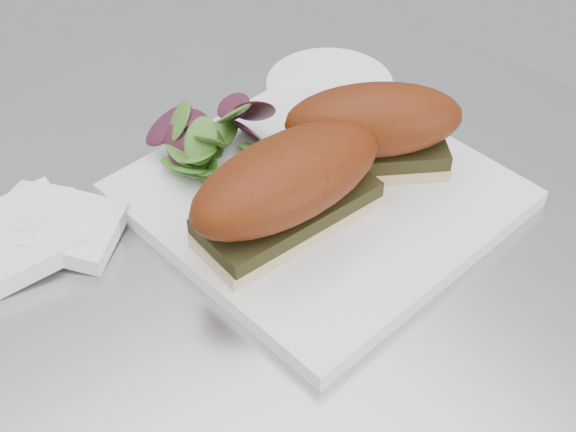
{
  "coord_description": "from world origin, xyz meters",
  "views": [
    {
      "loc": [
        -0.29,
        -0.34,
        1.2
      ],
      "look_at": [
        -0.02,
        0.01,
        0.77
      ],
      "focal_mm": 50.0,
      "sensor_mm": 36.0,
      "label": 1
    }
  ],
  "objects_px": {
    "sandwich_right": "(373,128)",
    "saucer": "(330,86)",
    "plate": "(319,195)",
    "sandwich_left": "(288,186)"
  },
  "relations": [
    {
      "from": "sandwich_right",
      "to": "saucer",
      "type": "distance_m",
      "value": 0.15
    },
    {
      "from": "plate",
      "to": "sandwich_left",
      "type": "relative_size",
      "value": 1.56
    },
    {
      "from": "sandwich_left",
      "to": "saucer",
      "type": "bearing_deg",
      "value": 40.12
    },
    {
      "from": "sandwich_right",
      "to": "saucer",
      "type": "xyz_separation_m",
      "value": [
        0.06,
        0.13,
        -0.05
      ]
    },
    {
      "from": "plate",
      "to": "sandwich_left",
      "type": "bearing_deg",
      "value": -158.5
    },
    {
      "from": "plate",
      "to": "saucer",
      "type": "xyz_separation_m",
      "value": [
        0.11,
        0.12,
        -0.0
      ]
    },
    {
      "from": "plate",
      "to": "saucer",
      "type": "distance_m",
      "value": 0.16
    },
    {
      "from": "sandwich_right",
      "to": "sandwich_left",
      "type": "bearing_deg",
      "value": -140.21
    },
    {
      "from": "plate",
      "to": "sandwich_left",
      "type": "xyz_separation_m",
      "value": [
        -0.05,
        -0.02,
        0.05
      ]
    },
    {
      "from": "sandwich_right",
      "to": "saucer",
      "type": "height_order",
      "value": "sandwich_right"
    }
  ]
}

